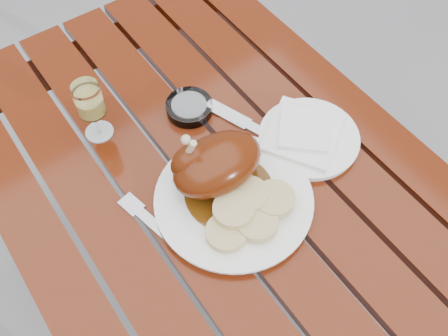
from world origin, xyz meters
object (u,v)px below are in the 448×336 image
(side_plate, at_px, (309,138))
(dinner_plate, at_px, (234,200))
(ashtray, at_px, (189,107))
(table, at_px, (218,254))
(wine_glass, at_px, (92,111))

(side_plate, bearing_deg, dinner_plate, -172.20)
(ashtray, bearing_deg, dinner_plate, -103.25)
(dinner_plate, relative_size, side_plate, 1.45)
(ashtray, bearing_deg, side_plate, -53.14)
(table, relative_size, dinner_plate, 3.95)
(table, height_order, ashtray, ashtray)
(table, height_order, wine_glass, wine_glass)
(wine_glass, xyz_separation_m, ashtray, (0.19, -0.06, -0.06))
(wine_glass, bearing_deg, dinner_plate, -66.74)
(table, distance_m, dinner_plate, 0.39)
(table, bearing_deg, dinner_plate, -96.24)
(ashtray, bearing_deg, table, -105.87)
(dinner_plate, height_order, ashtray, ashtray)
(ashtray, bearing_deg, wine_glass, 161.68)
(wine_glass, bearing_deg, table, -59.74)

